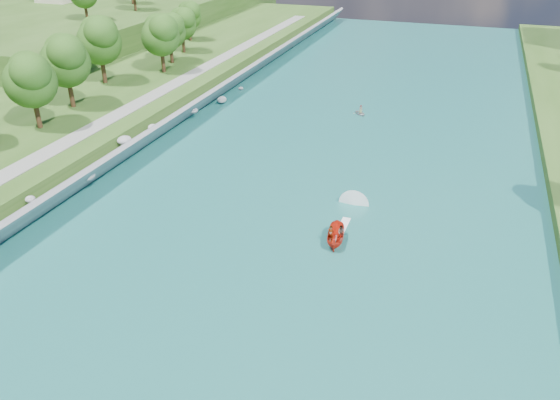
% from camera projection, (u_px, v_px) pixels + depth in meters
% --- Properties ---
extents(ground, '(260.00, 260.00, 0.00)m').
position_uv_depth(ground, '(242.00, 294.00, 49.27)').
color(ground, '#2D5119').
rests_on(ground, ground).
extents(river_water, '(55.00, 240.00, 0.10)m').
position_uv_depth(river_water, '(307.00, 196.00, 65.89)').
color(river_water, '#1A5F64').
rests_on(river_water, ground).
extents(ridge_west, '(60.00, 120.00, 9.00)m').
position_uv_depth(ridge_west, '(100.00, 17.00, 150.40)').
color(ridge_west, '#2D5119').
rests_on(ridge_west, ground).
extents(riprap_bank, '(5.11, 236.00, 4.41)m').
position_uv_depth(riprap_bank, '(118.00, 157.00, 72.07)').
color(riprap_bank, slate).
rests_on(riprap_bank, ground).
extents(riverside_path, '(3.00, 200.00, 0.10)m').
position_uv_depth(riverside_path, '(77.00, 136.00, 73.77)').
color(riverside_path, gray).
rests_on(riverside_path, berm_west).
extents(motorboat, '(3.60, 19.15, 2.14)m').
position_uv_depth(motorboat, '(338.00, 231.00, 57.25)').
color(motorboat, red).
rests_on(motorboat, river_water).
extents(raft, '(3.13, 3.23, 1.61)m').
position_uv_depth(raft, '(360.00, 112.00, 91.82)').
color(raft, gray).
rests_on(raft, river_water).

